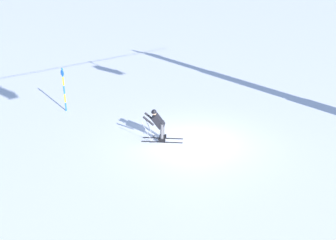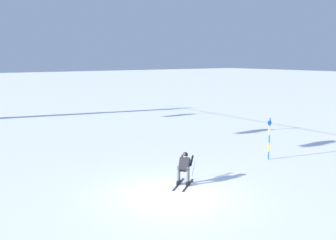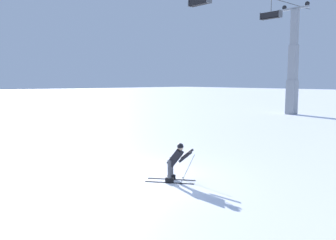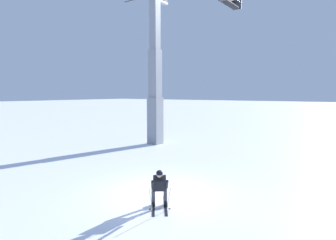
{
  "view_description": "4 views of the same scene",
  "coord_description": "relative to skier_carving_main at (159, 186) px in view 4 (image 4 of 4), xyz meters",
  "views": [
    {
      "loc": [
        11.0,
        9.02,
        6.31
      ],
      "look_at": [
        1.63,
        0.14,
        1.47
      ],
      "focal_mm": 40.62,
      "sensor_mm": 36.0,
      "label": 1
    },
    {
      "loc": [
        -11.61,
        8.36,
        5.29
      ],
      "look_at": [
        1.21,
        -0.66,
        2.73
      ],
      "focal_mm": 41.1,
      "sensor_mm": 36.0,
      "label": 2
    },
    {
      "loc": [
        -7.03,
        -9.61,
        3.45
      ],
      "look_at": [
        1.53,
        -0.0,
        1.97
      ],
      "focal_mm": 36.72,
      "sensor_mm": 36.0,
      "label": 3
    },
    {
      "loc": [
        6.28,
        -8.49,
        3.82
      ],
      "look_at": [
        0.34,
        -0.08,
        2.84
      ],
      "focal_mm": 30.22,
      "sensor_mm": 36.0,
      "label": 4
    }
  ],
  "objects": [
    {
      "name": "ground_plane",
      "position": [
        -0.79,
        1.21,
        -0.76
      ],
      "size": [
        260.0,
        260.0,
        0.0
      ],
      "primitive_type": "plane",
      "color": "white"
    },
    {
      "name": "skier_carving_main",
      "position": [
        0.0,
        0.0,
        0.0
      ],
      "size": [
        1.48,
        1.67,
        1.47
      ],
      "color": "black",
      "rests_on": "ground_plane"
    },
    {
      "name": "chairlift_seat_nearest",
      "position": [
        -1.73,
        9.42,
        8.67
      ],
      "size": [
        0.61,
        2.23,
        1.84
      ],
      "color": "black"
    },
    {
      "name": "lift_tower_near",
      "position": [
        -7.48,
        9.42,
        3.81
      ],
      "size": [
        0.89,
        3.02,
        11.06
      ],
      "color": "gray",
      "rests_on": "ground_plane"
    }
  ]
}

